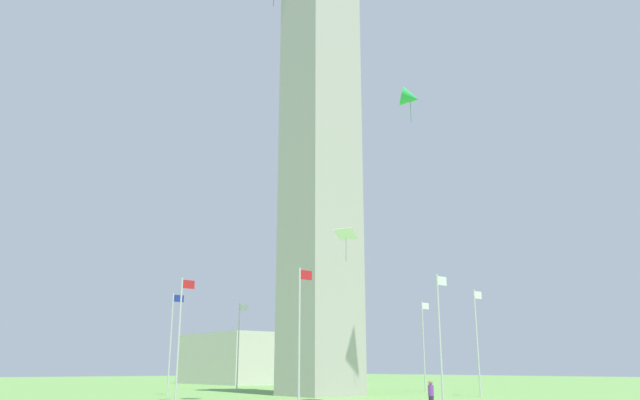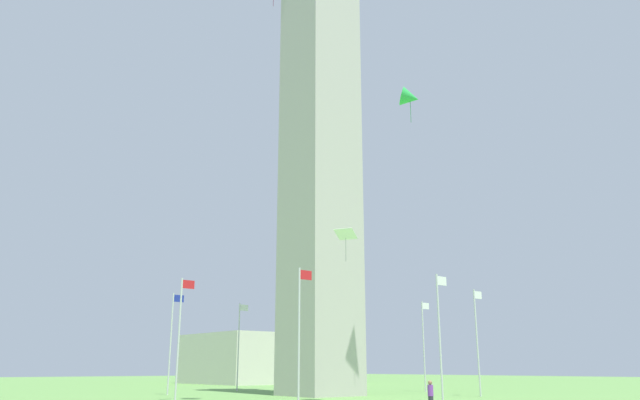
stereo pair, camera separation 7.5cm
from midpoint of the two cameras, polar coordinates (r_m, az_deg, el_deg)
The scene contains 14 objects.
ground_plane at distance 55.04m, azimuth -0.04°, elevation -17.78°, with size 260.00×260.00×0.00m, color #609347.
obelisk_monument at distance 59.83m, azimuth -0.04°, elevation 7.88°, with size 5.70×5.70×51.86m.
flagpole_n at distance 64.46m, azimuth 9.61°, elevation -12.89°, with size 1.12×0.14×8.93m.
flagpole_ne at distance 68.52m, azimuth 1.19°, elevation -13.23°, with size 1.12×0.14×8.93m.
flagpole_e at distance 66.10m, azimuth -7.61°, elevation -13.02°, with size 1.12×0.14×8.93m.
flagpole_se at distance 58.03m, azimuth -13.72°, elevation -12.43°, with size 1.12×0.14×8.93m.
flagpole_s at distance 47.72m, azimuth -12.97°, elevation -11.93°, with size 1.12×0.14×8.93m.
flagpole_sw at distance 41.67m, azimuth -1.93°, elevation -11.87°, with size 1.12×0.14×8.93m.
flagpole_w at distance 45.41m, azimuth 11.07°, elevation -11.88°, with size 1.12×0.14×8.93m.
flagpole_nw at distance 55.35m, azimuth 14.40°, elevation -12.26°, with size 1.12×0.14×8.93m.
person_purple_shirt at distance 36.52m, azimuth 10.25°, elevation -17.51°, with size 0.32×0.32×1.65m.
kite_white_diamond at distance 45.78m, azimuth 2.38°, elevation -3.26°, with size 1.90×1.94×2.34m.
kite_green_delta at distance 52.17m, azimuth 8.35°, elevation 9.40°, with size 2.38×2.39×3.16m.
distant_building at distance 98.80m, azimuth -4.63°, elevation -14.55°, with size 23.27×17.36×7.22m.
Camera 1 is at (-34.70, -42.65, 2.35)m, focal length 34.36 mm.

